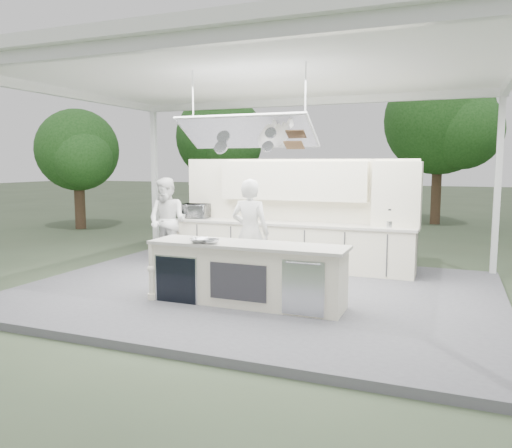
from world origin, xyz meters
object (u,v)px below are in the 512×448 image
at_px(head_chef, 250,233).
at_px(sous_chef, 168,221).
at_px(demo_island, 246,273).
at_px(back_counter, 290,245).

bearing_deg(head_chef, sous_chef, -25.29).
relative_size(demo_island, sous_chef, 1.67).
distance_m(head_chef, sous_chef, 2.68).
xyz_separation_m(demo_island, sous_chef, (-2.77, 2.26, 0.45)).
bearing_deg(back_counter, head_chef, -96.24).
xyz_separation_m(demo_island, back_counter, (-0.18, 2.81, 0.00)).
bearing_deg(sous_chef, demo_island, -37.65).
height_order(back_counter, sous_chef, sous_chef).
bearing_deg(back_counter, sous_chef, -168.04).
distance_m(demo_island, sous_chef, 3.61).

